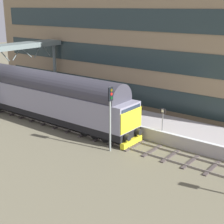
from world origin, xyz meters
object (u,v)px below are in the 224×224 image
(platform_number_sign, at_px, (163,116))
(waiting_passenger, at_px, (90,96))
(diesel_locomotive, at_px, (42,94))
(signal_post_mid, at_px, (110,111))

(platform_number_sign, xyz_separation_m, waiting_passenger, (1.68, 8.91, -0.21))
(diesel_locomotive, bearing_deg, waiting_passenger, -36.10)
(waiting_passenger, bearing_deg, platform_number_sign, 152.99)
(diesel_locomotive, relative_size, platform_number_sign, 11.36)
(diesel_locomotive, xyz_separation_m, platform_number_sign, (1.89, -11.52, -0.29))
(diesel_locomotive, bearing_deg, signal_post_mid, -100.99)
(diesel_locomotive, bearing_deg, platform_number_sign, -80.66)
(diesel_locomotive, distance_m, platform_number_sign, 11.68)
(diesel_locomotive, distance_m, signal_post_mid, 9.53)
(platform_number_sign, relative_size, waiting_passenger, 1.09)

